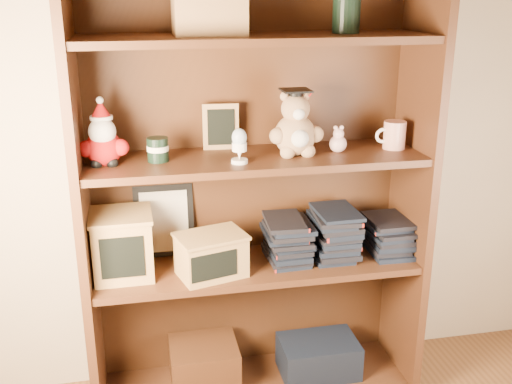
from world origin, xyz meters
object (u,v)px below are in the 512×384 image
teacher_mug (394,135)px  treats_box (122,244)px  bookcase (252,198)px  grad_teddy_bear (296,130)px

teacher_mug → treats_box: (-0.96, -0.00, -0.33)m
bookcase → teacher_mug: bearing=-5.8°
teacher_mug → bookcase: bearing=174.2°
bookcase → teacher_mug: (0.50, -0.05, 0.22)m
grad_teddy_bear → treats_box: (-0.60, 0.01, -0.37)m
grad_teddy_bear → teacher_mug: grad_teddy_bear is taller
bookcase → grad_teddy_bear: bookcase is taller
bookcase → grad_teddy_bear: (0.14, -0.06, 0.26)m
grad_teddy_bear → treats_box: size_ratio=1.02×
bookcase → grad_teddy_bear: bearing=-22.6°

